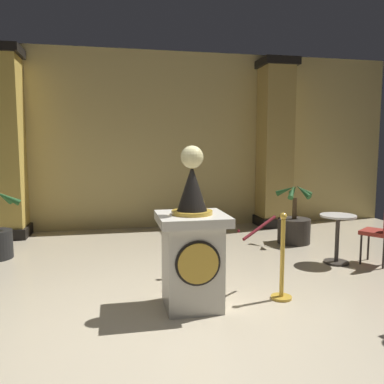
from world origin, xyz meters
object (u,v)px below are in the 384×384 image
at_px(stanchion_far, 202,248).
at_px(cafe_chair_red, 382,227).
at_px(pedestal_clock, 192,247).
at_px(cafe_table, 337,233).
at_px(stanchion_near, 282,269).
at_px(potted_palm_right, 294,227).

xyz_separation_m(stanchion_far, cafe_chair_red, (2.69, -0.13, 0.21)).
xyz_separation_m(pedestal_clock, cafe_table, (2.45, 1.14, -0.20)).
bearing_deg(cafe_chair_red, stanchion_near, -155.14).
distance_m(pedestal_clock, stanchion_far, 1.16).
bearing_deg(potted_palm_right, stanchion_near, -118.76).
bearing_deg(cafe_chair_red, cafe_table, 160.43).
relative_size(stanchion_far, cafe_chair_red, 1.08).
xyz_separation_m(pedestal_clock, stanchion_near, (1.06, 0.01, -0.32)).
bearing_deg(stanchion_far, cafe_chair_red, -2.72).
bearing_deg(stanchion_near, pedestal_clock, -179.38).
height_order(stanchion_far, potted_palm_right, potted_palm_right).
height_order(potted_palm_right, cafe_chair_red, potted_palm_right).
height_order(pedestal_clock, cafe_table, pedestal_clock).
relative_size(pedestal_clock, stanchion_near, 1.75).
height_order(stanchion_far, cafe_chair_red, stanchion_far).
bearing_deg(cafe_chair_red, pedestal_clock, -162.97).
xyz_separation_m(cafe_table, cafe_chair_red, (0.59, -0.21, 0.11)).
relative_size(stanchion_far, potted_palm_right, 0.94).
bearing_deg(pedestal_clock, cafe_chair_red, 17.03).
bearing_deg(stanchion_far, stanchion_near, -56.06).
bearing_deg(cafe_chair_red, stanchion_far, 177.28).
relative_size(stanchion_near, stanchion_far, 0.97).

